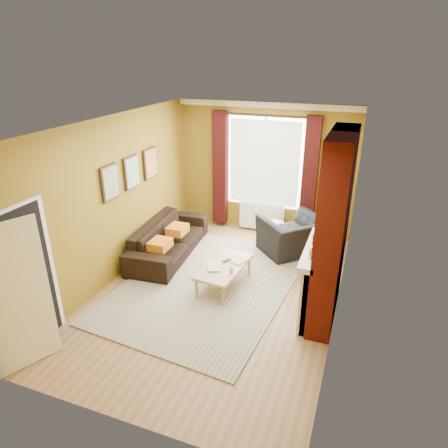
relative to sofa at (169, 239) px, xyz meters
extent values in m
plane|color=brown|center=(1.42, -0.94, -0.33)|extent=(5.50, 5.50, 0.00)
cube|color=olive|center=(1.42, 1.81, 1.07)|extent=(3.80, 0.02, 2.80)
cube|color=olive|center=(1.42, -3.69, 1.07)|extent=(3.80, 0.02, 2.80)
cube|color=olive|center=(3.32, -0.94, 1.07)|extent=(0.02, 5.50, 2.80)
cube|color=olive|center=(-0.48, -0.94, 1.07)|extent=(0.02, 5.50, 2.80)
cube|color=silver|center=(1.42, -0.94, 2.47)|extent=(3.80, 5.50, 0.01)
cube|color=#4D100B|center=(3.14, -0.94, 1.07)|extent=(0.35, 1.40, 2.80)
cube|color=white|center=(2.95, -0.94, 0.22)|extent=(0.12, 1.30, 1.10)
cube|color=white|center=(2.90, -0.94, 0.75)|extent=(0.22, 1.40, 0.08)
cube|color=white|center=(2.93, -1.52, 0.19)|extent=(0.16, 0.14, 1.04)
cube|color=white|center=(2.93, -0.36, 0.19)|extent=(0.16, 0.14, 1.04)
cube|color=black|center=(2.98, -0.94, 0.12)|extent=(0.06, 0.80, 0.90)
cube|color=black|center=(2.96, -0.94, -0.30)|extent=(0.20, 1.00, 0.06)
cube|color=white|center=(2.91, -1.29, 0.87)|extent=(0.03, 0.12, 0.16)
cube|color=black|center=(2.91, -1.04, 0.86)|extent=(0.03, 0.10, 0.14)
cylinder|color=black|center=(2.91, -0.79, 0.85)|extent=(0.10, 0.10, 0.12)
cube|color=black|center=(2.96, -0.94, 1.52)|extent=(0.03, 0.60, 0.75)
cube|color=#AF7E3B|center=(2.93, -0.94, 1.52)|extent=(0.01, 0.52, 0.66)
cube|color=white|center=(1.42, 1.77, 2.41)|extent=(3.80, 0.08, 0.12)
cube|color=white|center=(1.42, 1.78, 1.22)|extent=(1.60, 0.04, 1.90)
cube|color=silver|center=(1.42, 1.74, 1.22)|extent=(1.50, 0.02, 1.80)
cube|color=white|center=(1.42, 1.76, 1.22)|extent=(0.06, 0.04, 1.90)
cube|color=#330C0B|center=(0.44, 1.69, 1.02)|extent=(0.30, 0.16, 2.50)
cube|color=#330C0B|center=(2.40, 1.69, 1.02)|extent=(0.30, 0.16, 2.50)
cylinder|color=black|center=(1.42, 1.69, 2.22)|extent=(2.30, 0.05, 0.05)
cube|color=white|center=(1.42, 1.71, 0.02)|extent=(1.00, 0.10, 0.60)
cube|color=white|center=(0.97, 1.65, 0.02)|extent=(0.04, 0.03, 0.56)
cube|color=white|center=(1.08, 1.65, 0.02)|extent=(0.04, 0.03, 0.56)
cube|color=white|center=(1.19, 1.65, 0.02)|extent=(0.04, 0.03, 0.56)
cube|color=white|center=(1.30, 1.65, 0.02)|extent=(0.04, 0.03, 0.56)
cube|color=white|center=(1.41, 1.65, 0.02)|extent=(0.04, 0.03, 0.56)
cube|color=white|center=(1.52, 1.65, 0.02)|extent=(0.04, 0.03, 0.56)
cube|color=white|center=(1.63, 1.65, 0.02)|extent=(0.04, 0.03, 0.56)
cube|color=white|center=(1.74, 1.65, 0.02)|extent=(0.04, 0.03, 0.56)
cube|color=white|center=(1.85, 1.65, 0.02)|extent=(0.04, 0.03, 0.56)
cube|color=black|center=(-0.45, -1.04, 1.42)|extent=(0.04, 0.44, 0.58)
cube|color=yellow|center=(-0.43, -1.04, 1.42)|extent=(0.01, 0.38, 0.52)
cube|color=black|center=(-0.45, -0.39, 1.42)|extent=(0.04, 0.44, 0.58)
cube|color=green|center=(-0.43, -0.39, 1.42)|extent=(0.01, 0.38, 0.52)
cube|color=black|center=(-0.45, 0.26, 1.42)|extent=(0.04, 0.44, 0.58)
cube|color=#BE462F|center=(-0.43, 0.26, 1.42)|extent=(0.01, 0.38, 0.52)
cube|color=white|center=(-0.46, -2.99, 0.67)|extent=(0.05, 0.94, 2.06)
cube|color=black|center=(-0.44, -2.99, 0.67)|extent=(0.02, 0.80, 1.98)
cube|color=white|center=(-0.26, -3.35, 0.67)|extent=(0.37, 0.74, 1.98)
imported|color=#417433|center=(2.91, -0.49, 0.92)|extent=(0.14, 0.10, 0.27)
cube|color=#C46910|center=(0.15, -0.60, 0.18)|extent=(0.34, 0.40, 0.16)
cube|color=#C46910|center=(0.15, 0.10, 0.18)|extent=(0.34, 0.40, 0.16)
cube|color=teal|center=(1.16, -0.83, -0.32)|extent=(2.98, 3.92, 0.02)
imported|color=black|center=(0.00, 0.00, 0.00)|extent=(1.07, 2.34, 0.66)
imported|color=black|center=(2.27, 0.90, 0.04)|extent=(1.53, 1.53, 0.75)
cube|color=tan|center=(1.43, -0.72, 0.04)|extent=(0.71, 1.25, 0.05)
cylinder|color=tan|center=(1.14, -1.23, -0.16)|extent=(0.05, 0.05, 0.35)
cylinder|color=tan|center=(1.62, -1.28, -0.16)|extent=(0.05, 0.05, 0.35)
cylinder|color=tan|center=(1.25, -0.16, -0.16)|extent=(0.05, 0.05, 0.35)
cylinder|color=tan|center=(1.72, -0.20, -0.16)|extent=(0.05, 0.05, 0.35)
cylinder|color=#9E7444|center=(1.84, 1.25, -0.11)|extent=(0.40, 0.40, 0.45)
cylinder|color=black|center=(2.97, 1.46, -0.32)|extent=(0.27, 0.27, 0.03)
cylinder|color=black|center=(2.97, 1.46, 0.41)|extent=(0.03, 0.03, 1.43)
cone|color=#F0E4C4|center=(2.97, 1.46, 1.14)|extent=(0.27, 0.27, 0.17)
imported|color=#999999|center=(1.20, -0.90, 0.08)|extent=(0.32, 0.36, 0.03)
imported|color=#999999|center=(1.53, -0.44, 0.08)|extent=(0.30, 0.35, 0.02)
imported|color=#999999|center=(1.63, -0.89, 0.11)|extent=(0.10, 0.10, 0.08)
cube|color=#28282B|center=(1.42, -0.57, 0.08)|extent=(0.13, 0.18, 0.02)
camera|label=1|loc=(3.49, -6.26, 3.41)|focal=32.00mm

